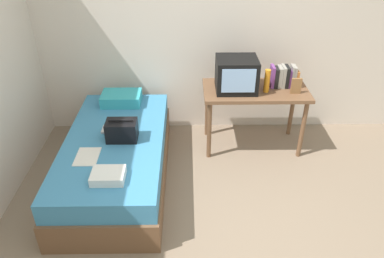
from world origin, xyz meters
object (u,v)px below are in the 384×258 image
object	(u,v)px
desk	(255,96)
remote_dark	(116,173)
pillow	(121,98)
book_row	(284,77)
picture_frame	(296,86)
magazine	(87,157)
folded_towel	(108,176)
remote_silver	(104,129)
handbag	(122,130)
water_bottle	(267,81)
tv	(236,75)
bed	(117,159)

from	to	relation	value
desk	remote_dark	size ratio (longest dim) A/B	7.44
pillow	book_row	bearing A→B (deg)	-1.79
picture_frame	magazine	size ratio (longest dim) A/B	0.61
desk	pillow	size ratio (longest dim) A/B	2.59
book_row	pillow	xyz separation A→B (m)	(-1.84, 0.06, -0.28)
folded_towel	pillow	bearing A→B (deg)	93.77
remote_silver	magazine	bearing A→B (deg)	-98.51
handbag	magazine	world-z (taller)	handbag
desk	water_bottle	size ratio (longest dim) A/B	4.55
remote_dark	water_bottle	bearing A→B (deg)	37.39
desk	handbag	distance (m)	1.55
tv	pillow	bearing A→B (deg)	173.70
picture_frame	handbag	distance (m)	1.90
picture_frame	remote_dark	world-z (taller)	picture_frame
pillow	folded_towel	bearing A→B (deg)	-86.23
bed	picture_frame	bearing A→B (deg)	14.83
magazine	folded_towel	size ratio (longest dim) A/B	1.04
remote_silver	pillow	bearing A→B (deg)	81.21
magazine	remote_dark	size ratio (longest dim) A/B	1.86
tv	handbag	world-z (taller)	tv
picture_frame	remote_silver	xyz separation A→B (m)	(-2.03, -0.36, -0.31)
water_bottle	picture_frame	distance (m)	0.32
tv	picture_frame	world-z (taller)	tv
pillow	picture_frame	bearing A→B (deg)	-7.24
handbag	book_row	bearing A→B (deg)	22.49
handbag	picture_frame	bearing A→B (deg)	16.11
picture_frame	remote_silver	bearing A→B (deg)	-170.05
handbag	magazine	xyz separation A→B (m)	(-0.28, -0.30, -0.10)
desk	handbag	size ratio (longest dim) A/B	3.87
pillow	desk	bearing A→B (deg)	-4.72
water_bottle	pillow	distance (m)	1.66
water_bottle	book_row	world-z (taller)	water_bottle
water_bottle	magazine	xyz separation A→B (m)	(-1.79, -0.87, -0.36)
book_row	folded_towel	distance (m)	2.22
picture_frame	remote_silver	distance (m)	2.08
picture_frame	handbag	world-z (taller)	picture_frame
tv	remote_silver	bearing A→B (deg)	-161.78
bed	tv	xyz separation A→B (m)	(1.27, 0.61, 0.67)
desk	folded_towel	size ratio (longest dim) A/B	4.14
bed	magazine	xyz separation A→B (m)	(-0.19, -0.32, 0.26)
water_bottle	picture_frame	bearing A→B (deg)	-8.83
water_bottle	tv	bearing A→B (deg)	170.58
magazine	bed	bearing A→B (deg)	58.61
tv	water_bottle	size ratio (longest dim) A/B	1.72
picture_frame	pillow	world-z (taller)	picture_frame
bed	book_row	bearing A→B (deg)	20.93
pillow	handbag	xyz separation A→B (m)	(0.12, -0.77, 0.04)
bed	tv	size ratio (longest dim) A/B	4.55
bed	folded_towel	distance (m)	0.71
bed	folded_towel	size ratio (longest dim) A/B	7.14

